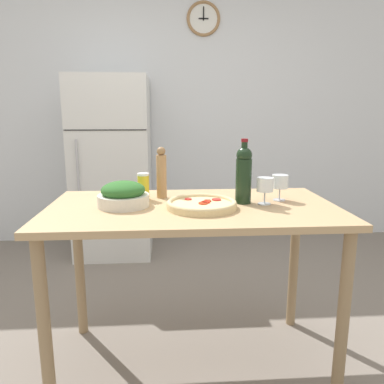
% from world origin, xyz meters
% --- Properties ---
extents(ground_plane, '(14.00, 14.00, 0.00)m').
position_xyz_m(ground_plane, '(0.00, 0.00, 0.00)').
color(ground_plane, slate).
extents(wall_back, '(6.40, 0.09, 2.60)m').
position_xyz_m(wall_back, '(0.00, 2.13, 1.30)').
color(wall_back, silver).
rests_on(wall_back, ground_plane).
extents(refrigerator, '(0.70, 0.71, 1.66)m').
position_xyz_m(refrigerator, '(-0.63, 1.74, 0.83)').
color(refrigerator, silver).
rests_on(refrigerator, ground_plane).
extents(prep_counter, '(1.44, 0.78, 0.88)m').
position_xyz_m(prep_counter, '(0.00, 0.00, 0.77)').
color(prep_counter, tan).
rests_on(prep_counter, ground_plane).
extents(wine_bottle, '(0.08, 0.08, 0.33)m').
position_xyz_m(wine_bottle, '(0.26, 0.03, 1.04)').
color(wine_bottle, black).
rests_on(wine_bottle, prep_counter).
extents(wine_glass_near, '(0.08, 0.08, 0.14)m').
position_xyz_m(wine_glass_near, '(0.37, -0.00, 0.98)').
color(wine_glass_near, silver).
rests_on(wine_glass_near, prep_counter).
extents(wine_glass_far, '(0.08, 0.08, 0.14)m').
position_xyz_m(wine_glass_far, '(0.47, 0.08, 0.98)').
color(wine_glass_far, silver).
rests_on(wine_glass_far, prep_counter).
extents(pepper_mill, '(0.05, 0.05, 0.28)m').
position_xyz_m(pepper_mill, '(-0.15, 0.19, 1.02)').
color(pepper_mill, '#AD7F51').
rests_on(pepper_mill, prep_counter).
extents(salad_bowl, '(0.25, 0.25, 0.13)m').
position_xyz_m(salad_bowl, '(-0.34, 0.01, 0.94)').
color(salad_bowl, silver).
rests_on(salad_bowl, prep_counter).
extents(homemade_pizza, '(0.34, 0.34, 0.04)m').
position_xyz_m(homemade_pizza, '(0.04, -0.06, 0.90)').
color(homemade_pizza, '#DBC189').
rests_on(homemade_pizza, prep_counter).
extents(salt_canister, '(0.06, 0.06, 0.14)m').
position_xyz_m(salt_canister, '(-0.25, 0.15, 0.95)').
color(salt_canister, yellow).
rests_on(salt_canister, prep_counter).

